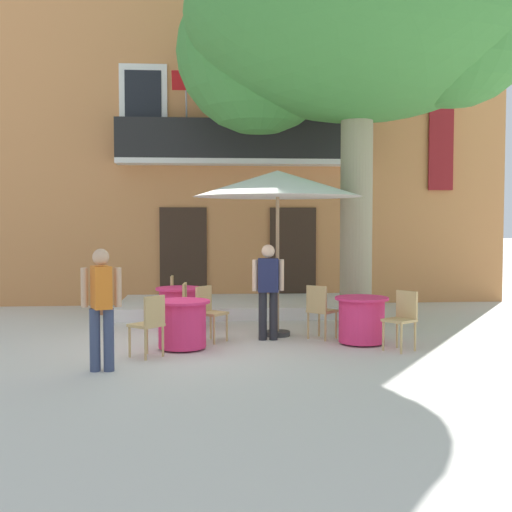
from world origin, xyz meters
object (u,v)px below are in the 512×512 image
plane_tree (352,25)px  ground_planter_left (103,295)px  cafe_chair_near_tree_1 (320,308)px  pedestrian_mid_plaza (101,302)px  cafe_chair_front_1 (150,322)px  cafe_table_middle (179,307)px  pedestrian_near_entrance (268,286)px  cafe_chair_front_0 (209,309)px  cafe_umbrella (278,184)px  cafe_chair_middle_0 (179,305)px  cafe_chair_near_tree_0 (402,316)px  cafe_table_front (182,324)px  cafe_table_near_tree (362,320)px  cafe_chair_middle_1 (177,295)px

plane_tree → ground_planter_left: (-4.85, 2.09, -5.15)m
cafe_chair_near_tree_1 → pedestrian_mid_plaza: (-3.28, -2.08, 0.39)m
cafe_chair_front_1 → pedestrian_mid_plaza: bearing=-124.4°
cafe_table_middle → pedestrian_near_entrance: pedestrian_near_entrance is taller
cafe_chair_front_0 → cafe_umbrella: 2.43m
cafe_table_middle → cafe_chair_middle_0: bearing=-88.6°
plane_tree → cafe_chair_middle_0: size_ratio=8.36×
plane_tree → pedestrian_near_entrance: plane_tree is taller
cafe_chair_front_1 → pedestrian_near_entrance: 2.28m
cafe_chair_near_tree_1 → pedestrian_near_entrance: 0.95m
cafe_table_middle → cafe_chair_near_tree_0: bearing=-33.5°
cafe_chair_near_tree_0 → cafe_chair_near_tree_1: same height
plane_tree → cafe_table_front: plane_tree is taller
cafe_table_near_tree → cafe_chair_near_tree_0: cafe_chair_near_tree_0 is taller
cafe_chair_middle_1 → cafe_umbrella: cafe_umbrella is taller
plane_tree → ground_planter_left: 7.38m
plane_tree → cafe_chair_middle_1: (-3.23, 0.86, -5.03)m
cafe_table_near_tree → cafe_table_front: bearing=-175.8°
plane_tree → ground_planter_left: plane_tree is taller
pedestrian_mid_plaza → plane_tree: bearing=38.9°
cafe_chair_near_tree_1 → cafe_table_front: (-2.27, -0.66, -0.14)m
cafe_chair_front_0 → ground_planter_left: size_ratio=1.23×
cafe_chair_middle_0 → pedestrian_near_entrance: 1.64m
cafe_chair_middle_0 → ground_planter_left: bearing=121.9°
cafe_chair_near_tree_1 → cafe_chair_middle_0: bearing=167.2°
cafe_chair_near_tree_0 → pedestrian_mid_plaza: (-4.39, -1.07, 0.39)m
cafe_umbrella → pedestrian_near_entrance: 1.77m
cafe_chair_middle_1 → cafe_chair_front_1: bearing=-94.6°
cafe_chair_middle_0 → cafe_table_middle: bearing=91.4°
plane_tree → pedestrian_mid_plaza: 6.98m
cafe_chair_middle_1 → cafe_chair_front_1: size_ratio=1.00×
cafe_chair_middle_1 → cafe_umbrella: (1.79, -1.65, 2.08)m
cafe_table_middle → pedestrian_mid_plaza: bearing=-104.8°
cafe_chair_front_1 → pedestrian_mid_plaza: 1.07m
cafe_table_front → cafe_chair_front_1: size_ratio=0.95×
cafe_table_near_tree → cafe_chair_front_0: cafe_chair_front_0 is taller
cafe_table_near_tree → cafe_chair_near_tree_0: bearing=-48.5°
cafe_chair_front_0 → ground_planter_left: bearing=123.8°
cafe_table_near_tree → ground_planter_left: size_ratio=1.17×
cafe_chair_middle_1 → cafe_table_front: (0.18, -2.70, -0.14)m
cafe_chair_middle_0 → cafe_umbrella: 2.69m
cafe_table_middle → cafe_chair_front_1: 2.58m
cafe_chair_near_tree_0 → cafe_chair_middle_1: size_ratio=1.00×
cafe_chair_near_tree_0 → pedestrian_mid_plaza: bearing=-166.3°
plane_tree → cafe_table_middle: size_ratio=8.80×
cafe_chair_middle_0 → cafe_table_front: size_ratio=1.05×
cafe_chair_near_tree_1 → pedestrian_near_entrance: pedestrian_near_entrance is taller
cafe_table_middle → cafe_table_front: bearing=-86.5°
cafe_chair_middle_1 → pedestrian_near_entrance: pedestrian_near_entrance is taller
plane_tree → cafe_table_near_tree: bearing=-96.0°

